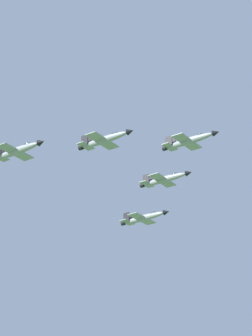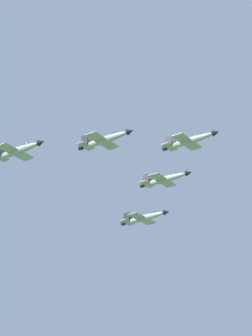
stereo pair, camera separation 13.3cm
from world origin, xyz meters
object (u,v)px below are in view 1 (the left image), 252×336
(jet_left_wingman, at_px, (165,179))
(jet_right_wingman, at_px, (105,140))
(jet_lead, at_px, (189,141))
(jet_right_outer, at_px, (17,151))
(jet_left_outer, at_px, (144,218))

(jet_left_wingman, relative_size, jet_right_wingman, 0.98)
(jet_lead, height_order, jet_right_outer, jet_lead)
(jet_left_outer, distance_m, jet_right_outer, 53.66)
(jet_left_wingman, bearing_deg, jet_lead, -41.51)
(jet_lead, distance_m, jet_right_outer, 41.68)
(jet_lead, bearing_deg, jet_left_wingman, 139.72)
(jet_left_outer, bearing_deg, jet_right_wingman, -67.86)
(jet_lead, distance_m, jet_left_outer, 41.66)
(jet_right_wingman, relative_size, jet_right_outer, 0.99)
(jet_lead, relative_size, jet_left_outer, 0.95)
(jet_lead, distance_m, jet_right_wingman, 20.72)
(jet_left_wingman, distance_m, jet_right_outer, 43.36)
(jet_right_outer, bearing_deg, jet_left_outer, 90.99)
(jet_right_outer, bearing_deg, jet_left_wingman, 69.58)
(jet_lead, distance_m, jet_left_wingman, 20.75)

